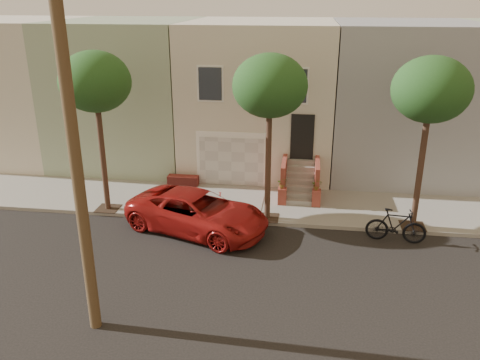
# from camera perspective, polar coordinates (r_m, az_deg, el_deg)

# --- Properties ---
(ground) EXTENTS (90.00, 90.00, 0.00)m
(ground) POSITION_cam_1_polar(r_m,az_deg,el_deg) (16.09, -1.68, -10.51)
(ground) COLOR black
(ground) RESTS_ON ground
(sidewalk) EXTENTS (40.00, 3.70, 0.15)m
(sidewalk) POSITION_cam_1_polar(r_m,az_deg,el_deg) (20.77, 0.73, -2.73)
(sidewalk) COLOR gray
(sidewalk) RESTS_ON ground
(house_row) EXTENTS (33.10, 11.70, 7.00)m
(house_row) POSITION_cam_1_polar(r_m,az_deg,el_deg) (25.30, 2.44, 10.01)
(house_row) COLOR beige
(house_row) RESTS_ON sidewalk
(tree_left) EXTENTS (2.70, 2.57, 6.30)m
(tree_left) POSITION_cam_1_polar(r_m,az_deg,el_deg) (19.38, -16.42, 10.75)
(tree_left) COLOR #2D2116
(tree_left) RESTS_ON sidewalk
(tree_mid) EXTENTS (2.70, 2.57, 6.30)m
(tree_mid) POSITION_cam_1_polar(r_m,az_deg,el_deg) (17.78, 3.47, 10.70)
(tree_mid) COLOR #2D2116
(tree_mid) RESTS_ON sidewalk
(tree_right) EXTENTS (2.70, 2.57, 6.30)m
(tree_right) POSITION_cam_1_polar(r_m,az_deg,el_deg) (18.21, 21.24, 9.60)
(tree_right) COLOR #2D2116
(tree_right) RESTS_ON sidewalk
(pickup_truck) EXTENTS (5.91, 4.17, 1.50)m
(pickup_truck) POSITION_cam_1_polar(r_m,az_deg,el_deg) (18.39, -4.92, -3.73)
(pickup_truck) COLOR maroon
(pickup_truck) RESTS_ON ground
(motorcycle) EXTENTS (2.15, 0.82, 1.26)m
(motorcycle) POSITION_cam_1_polar(r_m,az_deg,el_deg) (18.43, 17.61, -5.05)
(motorcycle) COLOR black
(motorcycle) RESTS_ON ground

